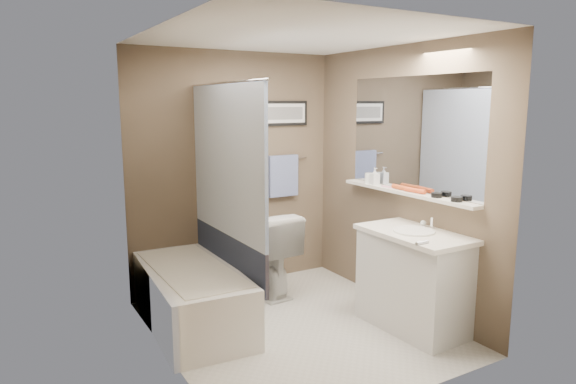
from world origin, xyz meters
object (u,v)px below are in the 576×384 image
candle_bowl_near (457,199)px  hair_brush_front (415,190)px  soap_bottle (375,176)px  hair_brush_back (401,188)px  bathtub (192,297)px  toilet (263,252)px  candle_bowl_far (437,195)px  vanity (414,282)px  glass_jar (369,178)px

candle_bowl_near → hair_brush_front: (0.00, 0.46, 0.00)m
soap_bottle → hair_brush_back: bearing=-90.0°
candle_bowl_near → soap_bottle: 1.01m
bathtub → toilet: (0.88, 0.37, 0.17)m
candle_bowl_far → soap_bottle: size_ratio=0.56×
candle_bowl_near → hair_brush_back: (0.00, 0.64, 0.00)m
bathtub → vanity: bearing=-28.3°
bathtub → toilet: toilet is taller
toilet → candle_bowl_near: candle_bowl_near is taller
toilet → hair_brush_back: bearing=129.4°
toilet → soap_bottle: soap_bottle is taller
candle_bowl_near → glass_jar: size_ratio=0.90×
bathtub → hair_brush_front: bearing=-19.9°
glass_jar → soap_bottle: (0.00, -0.09, 0.03)m
vanity → hair_brush_front: bearing=47.1°
candle_bowl_near → soap_bottle: bearing=90.0°
bathtub → hair_brush_back: size_ratio=6.82×
hair_brush_front → bathtub: bearing=156.5°
candle_bowl_near → candle_bowl_far: size_ratio=1.00×
vanity → candle_bowl_near: size_ratio=10.00×
toilet → hair_brush_front: bearing=124.7°
bathtub → glass_jar: (1.79, -0.15, 0.92)m
hair_brush_front → soap_bottle: (0.00, 0.54, 0.06)m
candle_bowl_far → hair_brush_front: bearing=90.0°
candle_bowl_near → toilet: bearing=119.4°
bathtub → candle_bowl_far: size_ratio=16.67×
hair_brush_back → soap_bottle: bearing=90.0°
toilet → candle_bowl_near: 1.98m
hair_brush_back → bathtub: bearing=161.4°
candle_bowl_far → candle_bowl_near: bearing=-90.0°
glass_jar → soap_bottle: 0.09m
toilet → hair_brush_back: hair_brush_back is taller
candle_bowl_far → hair_brush_front: 0.25m
vanity → glass_jar: size_ratio=9.00×
candle_bowl_far → hair_brush_front: hair_brush_front is taller
soap_bottle → candle_bowl_near: bearing=-90.0°
candle_bowl_near → candle_bowl_far: same height
toilet → glass_jar: bearing=146.8°
vanity → candle_bowl_far: bearing=-12.6°
bathtub → candle_bowl_far: candle_bowl_far is taller
vanity → candle_bowl_far: size_ratio=10.00×
candle_bowl_near → soap_bottle: size_ratio=0.56×
bathtub → hair_brush_back: (1.79, -0.60, 0.89)m
glass_jar → bathtub: bearing=175.3°
vanity → hair_brush_back: hair_brush_back is taller
glass_jar → candle_bowl_far: bearing=-90.0°
bathtub → candle_bowl_near: candle_bowl_near is taller
candle_bowl_far → hair_brush_back: (0.00, 0.43, 0.00)m
toilet → soap_bottle: (0.91, -0.60, 0.78)m
toilet → candle_bowl_far: bearing=119.3°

